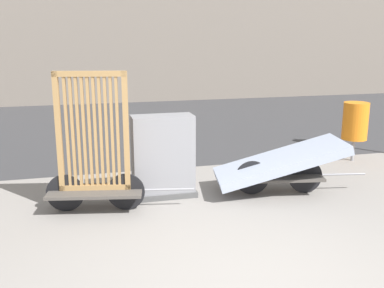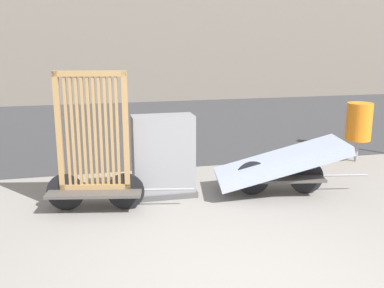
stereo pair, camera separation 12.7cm
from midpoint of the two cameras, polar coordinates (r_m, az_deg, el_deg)
ground_plane at (r=4.44m, az=7.14°, el=-17.66°), size 60.00×60.00×0.00m
road_strip at (r=12.00m, az=-7.35°, el=2.44°), size 56.00×8.33×0.01m
bike_cart_with_bedframe at (r=6.07m, az=-12.85°, el=-2.11°), size 1.96×0.80×1.87m
bike_cart_with_mattress at (r=6.74m, az=10.53°, el=-2.55°), size 2.30×1.19×0.82m
utility_cabinet at (r=6.52m, az=-4.26°, el=-1.94°), size 0.94×0.44×1.20m
trash_bin at (r=8.85m, az=19.65°, el=2.73°), size 0.46×0.46×1.11m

